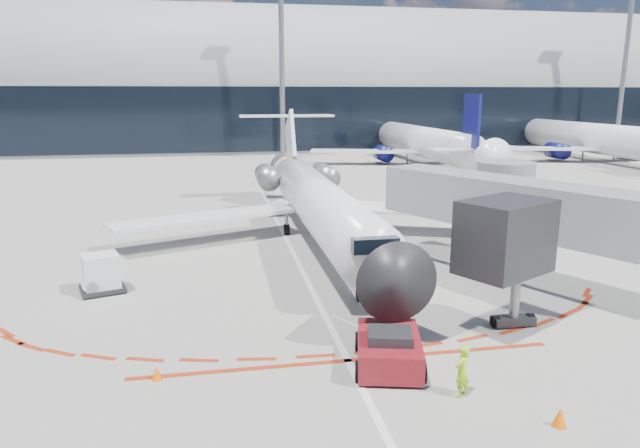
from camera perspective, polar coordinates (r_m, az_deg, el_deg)
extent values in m
plane|color=gray|center=(29.72, -2.27, -3.76)|extent=(260.00, 260.00, 0.00)
cube|color=silver|center=(31.62, -2.79, -2.72)|extent=(0.25, 40.00, 0.01)
cube|color=maroon|center=(19.16, 2.79, -13.48)|extent=(14.00, 0.25, 0.01)
cube|color=gray|center=(93.35, -8.11, 10.61)|extent=(150.00, 24.00, 10.00)
cylinder|color=gray|center=(93.29, -8.21, 13.68)|extent=(150.00, 24.00, 24.00)
cube|color=black|center=(81.32, -7.73, 10.31)|extent=(150.00, 0.20, 9.00)
cube|color=gray|center=(27.47, 18.02, 1.96)|extent=(8.22, 12.61, 2.30)
cube|color=black|center=(21.11, 18.03, -1.21)|extent=(3.86, 3.44, 2.60)
cylinder|color=slate|center=(22.49, 18.93, -6.80)|extent=(0.36, 0.36, 2.40)
cube|color=black|center=(22.83, 18.75, -9.12)|extent=(1.60, 0.60, 0.30)
cylinder|color=gray|center=(34.08, 17.87, 1.94)|extent=(3.20, 3.20, 4.80)
cylinder|color=black|center=(34.53, 17.63, -1.57)|extent=(4.00, 4.00, 0.50)
cylinder|color=slate|center=(76.83, -3.84, 15.84)|extent=(0.70, 0.70, 25.00)
cylinder|color=slate|center=(96.45, 28.17, 13.79)|extent=(0.70, 0.70, 25.00)
cylinder|color=white|center=(32.56, -0.10, 2.14)|extent=(2.80, 22.83, 2.80)
cone|color=black|center=(20.39, 6.43, -4.52)|extent=(2.80, 2.91, 2.80)
cone|color=white|center=(45.52, -3.11, 5.21)|extent=(2.80, 3.74, 2.80)
cube|color=black|center=(21.76, 5.21, -1.80)|extent=(1.76, 1.45, 0.57)
cube|color=white|center=(33.76, -11.38, 0.66)|extent=(11.11, 6.59, 0.32)
cube|color=white|center=(35.89, 9.61, 1.45)|extent=(11.11, 6.59, 0.32)
cube|color=white|center=(44.23, -2.98, 8.23)|extent=(0.26, 4.87, 4.95)
cube|color=white|center=(46.28, -3.36, 10.75)|extent=(7.47, 1.66, 0.17)
cylinder|color=slate|center=(41.17, -5.31, 4.72)|extent=(1.56, 3.53, 1.56)
cylinder|color=slate|center=(41.76, 0.53, 4.89)|extent=(1.56, 3.53, 1.56)
cylinder|color=black|center=(24.10, 4.02, -7.08)|extent=(0.23, 0.58, 0.58)
cylinder|color=black|center=(35.28, -3.34, -0.53)|extent=(0.31, 0.66, 0.66)
cylinder|color=black|center=(35.78, 1.61, -0.33)|extent=(0.31, 0.66, 0.66)
cylinder|color=slate|center=(24.01, 4.03, -6.45)|extent=(0.19, 0.19, 1.14)
cube|color=#5F0D12|center=(18.76, 6.88, -12.35)|extent=(2.66, 3.52, 0.88)
cube|color=black|center=(18.25, 6.99, -11.08)|extent=(1.62, 1.47, 0.34)
cylinder|color=slate|center=(20.80, 6.53, -10.31)|extent=(0.71, 2.50, 0.10)
cylinder|color=black|center=(17.86, 3.98, -14.46)|extent=(0.42, 0.67, 0.63)
cylinder|color=black|center=(17.98, 10.12, -14.45)|extent=(0.42, 0.67, 0.63)
cylinder|color=black|center=(19.80, 3.94, -11.60)|extent=(0.42, 0.67, 0.63)
cylinder|color=black|center=(19.91, 9.42, -11.61)|extent=(0.42, 0.67, 0.63)
imported|color=#A0E317|center=(17.31, 14.03, -14.07)|extent=(0.68, 0.63, 1.55)
cube|color=black|center=(26.94, -20.92, -6.04)|extent=(2.19, 2.02, 0.20)
cube|color=white|center=(26.70, -21.06, -4.39)|extent=(1.79, 1.73, 1.45)
cylinder|color=black|center=(26.34, -22.30, -6.76)|extent=(0.14, 0.20, 0.18)
cylinder|color=black|center=(26.49, -19.18, -6.39)|extent=(0.14, 0.20, 0.18)
cylinder|color=black|center=(27.45, -22.57, -5.99)|extent=(0.14, 0.20, 0.18)
cylinder|color=black|center=(27.60, -19.58, -5.64)|extent=(0.14, 0.20, 0.18)
cone|color=#FF6005|center=(18.58, -16.03, -14.12)|extent=(0.33, 0.33, 0.46)
cone|color=#FF6005|center=(16.92, 22.87, -17.37)|extent=(0.38, 0.38, 0.53)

